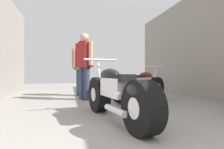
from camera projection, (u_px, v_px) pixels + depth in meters
ground_plane at (108, 105)px, 3.96m from camera, size 18.11×18.11×0.00m
garage_partition_right at (213, 41)px, 4.54m from camera, size 0.08×8.30×2.97m
motorcycle_maroon_cruiser at (116, 94)px, 2.65m from camera, size 0.71×2.04×0.95m
motorcycle_black_naked at (140, 86)px, 4.62m from camera, size 1.74×1.14×0.90m
mechanic_in_blue at (84, 62)px, 4.80m from camera, size 0.45×0.66×1.74m
mechanic_with_helmet at (82, 63)px, 5.67m from camera, size 0.64×0.42×1.70m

